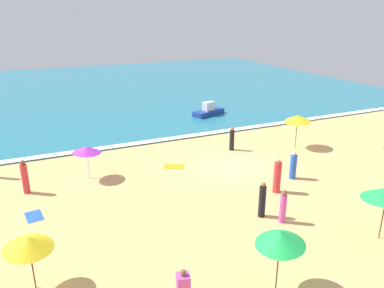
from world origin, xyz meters
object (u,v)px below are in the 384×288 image
object	(u,v)px
beach_umbrella_2	(28,243)
beachgoer_8	(293,166)
beach_umbrella_3	(87,150)
small_boat_0	(209,111)
beachgoer_4	(183,284)
beachgoer_9	(25,178)
beachgoer_0	(277,177)
beachgoer_10	(232,139)
beachgoer_7	(262,200)
beachgoer_6	(283,207)
beach_umbrella_4	(280,238)
beach_umbrella_1	(298,118)

from	to	relation	value
beach_umbrella_2	beachgoer_8	xyz separation A→B (m)	(13.73, 3.57, -1.04)
beach_umbrella_3	small_boat_0	distance (m)	15.51
beachgoer_4	beachgoer_9	size ratio (longest dim) A/B	0.52
beach_umbrella_3	beachgoer_0	distance (m)	10.41
beachgoer_9	small_boat_0	world-z (taller)	beachgoer_9
beach_umbrella_3	beachgoer_9	world-z (taller)	beach_umbrella_3
beachgoer_10	beachgoer_7	bearing A→B (deg)	-111.35
beachgoer_7	beachgoer_6	bearing A→B (deg)	-54.91
beach_umbrella_4	beachgoer_10	bearing A→B (deg)	66.08
small_boat_0	beachgoer_4	bearing A→B (deg)	-118.98
small_boat_0	beachgoer_8	bearing A→B (deg)	-97.43
beach_umbrella_3	small_boat_0	world-z (taller)	beach_umbrella_3
beach_umbrella_3	beachgoer_10	xyz separation A→B (m)	(9.69, 0.70, -0.95)
beachgoer_6	beach_umbrella_1	bearing A→B (deg)	47.69
beachgoer_10	beach_umbrella_4	bearing A→B (deg)	-113.92
beachgoer_0	beachgoer_7	xyz separation A→B (m)	(-2.14, -1.76, -0.05)
beachgoer_9	beachgoer_10	world-z (taller)	beachgoer_9
beach_umbrella_3	beach_umbrella_2	bearing A→B (deg)	-111.31
beach_umbrella_3	beachgoer_9	distance (m)	3.43
beachgoer_0	beachgoer_8	xyz separation A→B (m)	(1.86, 1.02, -0.12)
beachgoer_9	beach_umbrella_1	bearing A→B (deg)	-0.58
beachgoer_10	beachgoer_6	bearing A→B (deg)	-106.43
beach_umbrella_2	beach_umbrella_4	xyz separation A→B (m)	(7.42, -3.44, 0.22)
beach_umbrella_1	beach_umbrella_4	size ratio (longest dim) A/B	1.04
beach_umbrella_1	beachgoer_4	xyz separation A→B (m)	(-12.80, -10.01, -1.68)
beachgoer_4	beachgoer_9	xyz separation A→B (m)	(-4.50, 10.19, 0.46)
beachgoer_9	beach_umbrella_2	bearing A→B (deg)	-89.76
beach_umbrella_3	beachgoer_7	distance (m)	9.99
beachgoer_6	beachgoer_9	distance (m)	12.96
beachgoer_9	small_boat_0	size ratio (longest dim) A/B	0.55
beach_umbrella_3	beach_umbrella_4	world-z (taller)	beach_umbrella_4
beachgoer_0	beachgoer_6	distance (m)	3.01
beachgoer_0	beachgoer_4	size ratio (longest dim) A/B	1.96
beach_umbrella_4	beachgoer_9	xyz separation A→B (m)	(-7.45, 11.27, -1.14)
beach_umbrella_2	beachgoer_4	world-z (taller)	beach_umbrella_2
beachgoer_0	beachgoer_8	bearing A→B (deg)	28.77
beach_umbrella_1	beachgoer_8	bearing A→B (deg)	-130.84
beach_umbrella_4	small_boat_0	bearing A→B (deg)	68.90
beachgoer_7	beachgoer_10	size ratio (longest dim) A/B	1.06
beachgoer_7	beachgoer_8	bearing A→B (deg)	34.81
beachgoer_6	small_boat_0	world-z (taller)	beachgoer_6
beachgoer_0	beachgoer_6	size ratio (longest dim) A/B	1.19
beach_umbrella_4	beachgoer_8	xyz separation A→B (m)	(6.31, 7.00, -1.26)
beach_umbrella_4	beachgoer_7	xyz separation A→B (m)	(2.31, 4.22, -1.19)
beachgoer_6	beachgoer_7	world-z (taller)	beachgoer_7
beach_umbrella_4	beachgoer_8	world-z (taller)	beach_umbrella_4
beachgoer_7	beachgoer_9	distance (m)	12.04
beachgoer_8	beachgoer_9	bearing A→B (deg)	162.76
beachgoer_0	beachgoer_10	xyz separation A→B (m)	(1.08, 6.49, -0.09)
beach_umbrella_1	beachgoer_8	world-z (taller)	beach_umbrella_1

